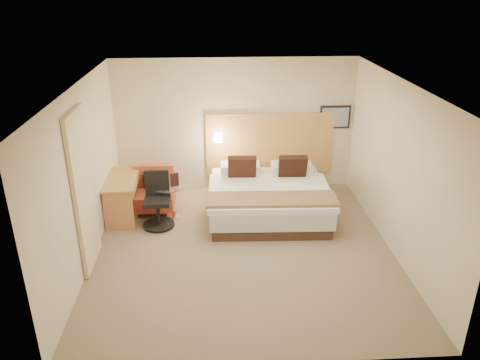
{
  "coord_description": "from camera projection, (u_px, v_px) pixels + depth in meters",
  "views": [
    {
      "loc": [
        -0.46,
        -6.56,
        4.08
      ],
      "look_at": [
        -0.03,
        0.49,
        1.03
      ],
      "focal_mm": 35.0,
      "sensor_mm": 36.0,
      "label": 1
    }
  ],
  "objects": [
    {
      "name": "bottle_a",
      "position": [
        164.0,
        181.0,
        8.39
      ],
      "size": [
        0.09,
        0.09,
        0.22
      ],
      "primitive_type": "cylinder",
      "rotation": [
        0.0,
        0.0,
        0.38
      ],
      "color": "#92AFE2",
      "rests_on": "side_table"
    },
    {
      "name": "lamp_arm",
      "position": [
        218.0,
        137.0,
        9.4
      ],
      "size": [
        0.02,
        0.12,
        0.02
      ],
      "primitive_type": "cylinder",
      "rotation": [
        1.57,
        0.0,
        0.0
      ],
      "color": "white",
      "rests_on": "wall_back"
    },
    {
      "name": "desk_chair",
      "position": [
        158.0,
        205.0,
        8.25
      ],
      "size": [
        0.56,
        0.56,
        0.98
      ],
      "color": "black",
      "rests_on": "floor"
    },
    {
      "name": "lamp_shade",
      "position": [
        218.0,
        138.0,
        9.34
      ],
      "size": [
        0.15,
        0.15,
        0.15
      ],
      "primitive_type": "cube",
      "color": "#F7E6C1",
      "rests_on": "wall_back"
    },
    {
      "name": "wall_left",
      "position": [
        83.0,
        177.0,
        6.98
      ],
      "size": [
        0.02,
        5.0,
        2.7
      ],
      "primitive_type": "cube",
      "color": "beige",
      "rests_on": "floor"
    },
    {
      "name": "desk",
      "position": [
        123.0,
        186.0,
        8.53
      ],
      "size": [
        0.59,
        1.23,
        0.76
      ],
      "color": "#AA8842",
      "rests_on": "floor"
    },
    {
      "name": "art_canvas",
      "position": [
        335.0,
        117.0,
        9.43
      ],
      "size": [
        0.54,
        0.01,
        0.39
      ],
      "primitive_type": "cube",
      "color": "gray",
      "rests_on": "wall_back"
    },
    {
      "name": "menu_folder",
      "position": [
        174.0,
        180.0,
        8.42
      ],
      "size": [
        0.16,
        0.11,
        0.25
      ],
      "primitive_type": "cube",
      "rotation": [
        0.0,
        0.0,
        0.38
      ],
      "color": "black",
      "rests_on": "side_table"
    },
    {
      "name": "bed",
      "position": [
        268.0,
        197.0,
        8.7
      ],
      "size": [
        2.25,
        2.18,
        1.06
      ],
      "color": "#3D291E",
      "rests_on": "floor"
    },
    {
      "name": "bottle_b",
      "position": [
        165.0,
        179.0,
        8.47
      ],
      "size": [
        0.09,
        0.09,
        0.22
      ],
      "primitive_type": "cylinder",
      "rotation": [
        0.0,
        0.0,
        0.38
      ],
      "color": "#9BD3EF",
      "rests_on": "side_table"
    },
    {
      "name": "floor",
      "position": [
        244.0,
        250.0,
        7.66
      ],
      "size": [
        4.8,
        5.0,
        0.02
      ],
      "primitive_type": "cube",
      "color": "#7E6C55",
      "rests_on": "ground"
    },
    {
      "name": "art_frame",
      "position": [
        335.0,
        117.0,
        9.44
      ],
      "size": [
        0.62,
        0.03,
        0.47
      ],
      "primitive_type": "cube",
      "color": "black",
      "rests_on": "wall_back"
    },
    {
      "name": "wall_front",
      "position": [
        261.0,
        266.0,
        4.82
      ],
      "size": [
        4.8,
        0.02,
        2.7
      ],
      "primitive_type": "cube",
      "color": "beige",
      "rests_on": "floor"
    },
    {
      "name": "headboard_panel",
      "position": [
        270.0,
        144.0,
        9.58
      ],
      "size": [
        2.6,
        0.04,
        1.3
      ],
      "primitive_type": "cube",
      "color": "tan",
      "rests_on": "wall_back"
    },
    {
      "name": "ceiling",
      "position": [
        244.0,
        84.0,
        6.58
      ],
      "size": [
        4.8,
        5.0,
        0.02
      ],
      "primitive_type": "cube",
      "color": "white",
      "rests_on": "floor"
    },
    {
      "name": "wall_right",
      "position": [
        398.0,
        170.0,
        7.25
      ],
      "size": [
        0.02,
        5.0,
        2.7
      ],
      "primitive_type": "cube",
      "color": "beige",
      "rests_on": "floor"
    },
    {
      "name": "wall_back",
      "position": [
        235.0,
        126.0,
        9.42
      ],
      "size": [
        4.8,
        0.02,
        2.7
      ],
      "primitive_type": "cube",
      "color": "beige",
      "rests_on": "floor"
    },
    {
      "name": "curtain",
      "position": [
        84.0,
        192.0,
        6.81
      ],
      "size": [
        0.06,
        0.9,
        2.42
      ],
      "primitive_type": "cube",
      "color": "beige",
      "rests_on": "wall_left"
    },
    {
      "name": "lounge_chair",
      "position": [
        153.0,
        193.0,
        8.86
      ],
      "size": [
        0.79,
        0.69,
        0.82
      ],
      "color": "tan",
      "rests_on": "floor"
    },
    {
      "name": "side_table",
      "position": [
        168.0,
        200.0,
        8.55
      ],
      "size": [
        0.72,
        0.72,
        0.62
      ],
      "color": "silver",
      "rests_on": "floor"
    }
  ]
}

